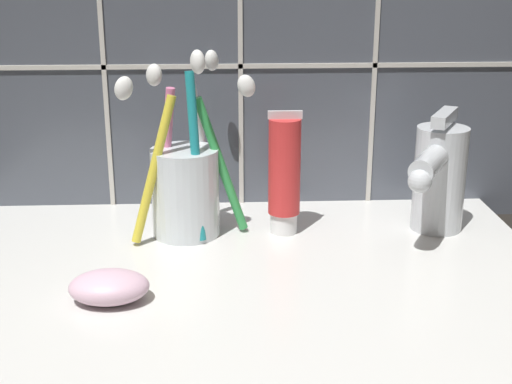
% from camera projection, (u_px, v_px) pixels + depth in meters
% --- Properties ---
extents(sink_counter, '(0.58, 0.38, 0.02)m').
position_uv_depth(sink_counter, '(231.00, 281.00, 0.64)').
color(sink_counter, silver).
rests_on(sink_counter, ground).
extents(tile_wall_backsplash, '(0.68, 0.02, 0.46)m').
position_uv_depth(tile_wall_backsplash, '(226.00, 13.00, 0.76)').
color(tile_wall_backsplash, '#4C515B').
rests_on(tile_wall_backsplash, ground).
extents(toothbrush_cup, '(0.14, 0.11, 0.19)m').
position_uv_depth(toothbrush_cup, '(186.00, 183.00, 0.71)').
color(toothbrush_cup, silver).
rests_on(toothbrush_cup, sink_counter).
extents(toothpaste_tube, '(0.03, 0.03, 0.13)m').
position_uv_depth(toothpaste_tube, '(284.00, 174.00, 0.71)').
color(toothpaste_tube, white).
rests_on(toothpaste_tube, sink_counter).
extents(sink_faucet, '(0.08, 0.12, 0.12)m').
position_uv_depth(sink_faucet, '(438.00, 175.00, 0.71)').
color(sink_faucet, silver).
rests_on(sink_faucet, sink_counter).
extents(soap_bar, '(0.07, 0.05, 0.03)m').
position_uv_depth(soap_bar, '(109.00, 287.00, 0.58)').
color(soap_bar, '#DBB2C6').
rests_on(soap_bar, sink_counter).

